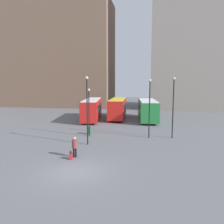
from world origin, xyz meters
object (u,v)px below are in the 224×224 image
bus_0 (92,109)px  lamp_post_0 (150,104)px  bus_1 (118,108)px  suitcase (71,156)px  lamp_post_3 (87,106)px  trash_bin (89,131)px  lamp_post_2 (89,108)px  bus_2 (148,109)px  traveler (75,145)px  lamp_post_1 (173,103)px

bus_0 → lamp_post_0: size_ratio=1.66×
bus_1 → suitcase: bus_1 is taller
lamp_post_3 → trash_bin: lamp_post_3 is taller
suitcase → lamp_post_2: lamp_post_2 is taller
bus_2 → traveler: bearing=158.5°
suitcase → lamp_post_0: lamp_post_0 is taller
lamp_post_3 → trash_bin: 5.46m
bus_1 → lamp_post_3: 16.29m
lamp_post_0 → trash_bin: (-6.83, 0.51, -3.23)m
bus_0 → lamp_post_0: (9.19, -10.61, 1.87)m
bus_1 → traveler: bus_1 is taller
lamp_post_3 → lamp_post_2: bearing=103.0°
traveler → lamp_post_0: size_ratio=0.26×
lamp_post_2 → trash_bin: lamp_post_2 is taller
bus_1 → trash_bin: bearing=169.0°
bus_2 → lamp_post_0: 11.56m
bus_1 → lamp_post_3: size_ratio=1.42×
bus_0 → trash_bin: size_ratio=12.26×
lamp_post_3 → trash_bin: size_ratio=7.64×
lamp_post_1 → lamp_post_2: size_ratio=1.23×
bus_0 → lamp_post_1: 15.67m
bus_2 → lamp_post_0: (0.31, -11.40, 1.91)m
bus_0 → traveler: size_ratio=6.28×
bus_1 → suitcase: bearing=174.6°
bus_1 → lamp_post_1: lamp_post_1 is taller
bus_1 → trash_bin: (-1.57, -11.97, -1.35)m
lamp_post_3 → trash_bin: bearing=103.9°
bus_1 → traveler: 19.89m
lamp_post_1 → lamp_post_2: bearing=-175.3°
suitcase → bus_1: bearing=-14.8°
bus_2 → suitcase: (-5.61, -19.29, -1.50)m
suitcase → lamp_post_2: size_ratio=0.13×
trash_bin → suitcase: bearing=-83.8°
traveler → lamp_post_3: bearing=-12.7°
bus_1 → suitcase: size_ratio=13.06×
traveler → suitcase: bearing=151.1°
bus_0 → trash_bin: bus_0 is taller
bus_2 → lamp_post_0: size_ratio=1.54×
bus_0 → bus_2: size_ratio=1.08×
bus_2 → lamp_post_2: size_ratio=1.83×
bus_1 → bus_2: bearing=-105.8°
traveler → lamp_post_3: size_ratio=0.26×
bus_0 → bus_1: (3.93, 1.87, -0.01)m
bus_2 → lamp_post_1: bearing=-171.2°
lamp_post_0 → lamp_post_1: size_ratio=0.97×
traveler → trash_bin: 7.99m
lamp_post_2 → lamp_post_3: (0.75, -3.26, 0.63)m
lamp_post_1 → lamp_post_3: (-8.26, -4.00, 0.01)m
bus_1 → lamp_post_1: 14.54m
bus_0 → suitcase: bus_0 is taller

